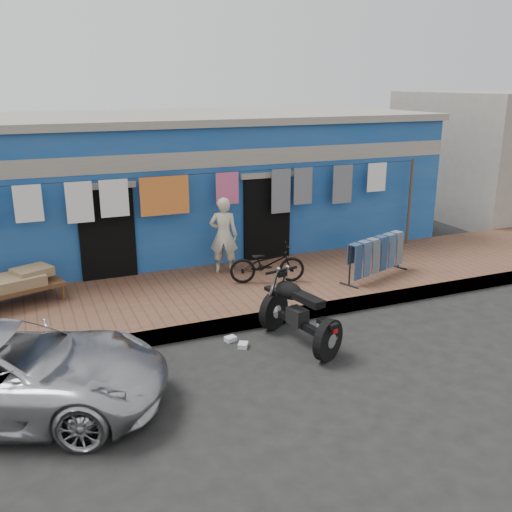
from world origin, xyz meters
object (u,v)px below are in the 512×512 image
Objects in this scene: bicycle at (267,259)px; charpoy at (14,289)px; seated_person at (224,235)px; car at (3,371)px; jeans_rack at (376,257)px; motorcycle at (299,311)px.

charpoy is at bearing 98.44° from bicycle.
seated_person reaches higher than bicycle.
charpoy is (0.16, 3.30, -0.05)m from car.
car is 5.58m from seated_person.
bicycle is (4.83, 2.65, 0.13)m from car.
car is at bearing 64.75° from seated_person.
seated_person is 3.16m from jeans_rack.
bicycle is at bearing 146.22° from seated_person.
seated_person is 4.13m from charpoy.
seated_person is at bearing 151.74° from jeans_rack.
charpoy is (-4.09, -0.28, -0.51)m from seated_person.
jeans_rack is at bearing -9.95° from charpoy.
seated_person is at bearing 80.91° from motorcycle.
car is 2.26× the size of motorcycle.
seated_person is 3.26m from motorcycle.
motorcycle is (-0.44, -2.28, -0.16)m from bicycle.
charpoy is (-4.23, 2.94, -0.03)m from motorcycle.
jeans_rack is at bearing 176.35° from seated_person.
bicycle reaches higher than charpoy.
jeans_rack is at bearing 22.01° from motorcycle.
bicycle is at bearing 67.55° from motorcycle.
jeans_rack is (2.76, -1.48, -0.37)m from seated_person.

